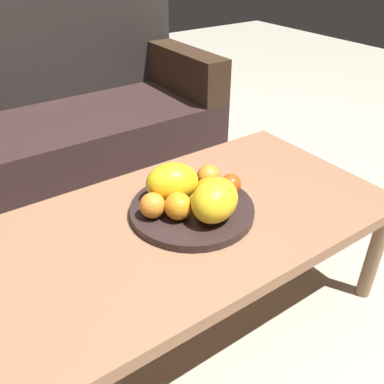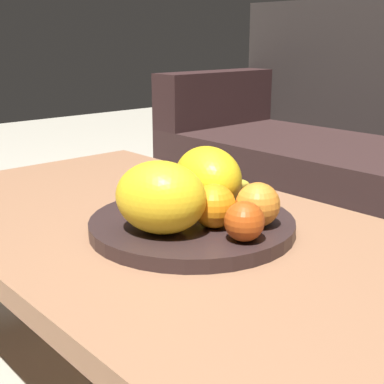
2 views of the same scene
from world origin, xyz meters
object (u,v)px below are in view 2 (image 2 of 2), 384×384
at_px(orange_left, 258,205).
at_px(banana_bunch, 204,194).
at_px(orange_front, 159,183).
at_px(apple_front, 242,222).
at_px(orange_right, 214,206).
at_px(melon_large_front, 161,197).
at_px(melon_smaller_beside, 208,178).
at_px(coffee_table, 173,246).
at_px(orange_back, 158,192).
at_px(fruit_bowl, 192,225).

height_order(orange_left, banana_bunch, orange_left).
bearing_deg(banana_bunch, orange_front, -161.69).
bearing_deg(apple_front, orange_right, 170.76).
bearing_deg(orange_right, apple_front, -9.24).
bearing_deg(melon_large_front, orange_front, 142.29).
distance_m(melon_large_front, orange_front, 0.18).
distance_m(melon_smaller_beside, apple_front, 0.19).
bearing_deg(melon_large_front, coffee_table, 128.85).
distance_m(melon_smaller_beside, orange_right, 0.11).
relative_size(melon_large_front, orange_back, 1.96).
bearing_deg(melon_smaller_beside, orange_back, -113.01).
bearing_deg(orange_left, orange_front, -170.84).
relative_size(orange_front, orange_back, 0.93).
height_order(orange_front, orange_back, orange_back).
height_order(fruit_bowl, melon_smaller_beside, melon_smaller_beside).
bearing_deg(orange_right, orange_back, -169.19).
distance_m(melon_large_front, apple_front, 0.14).
bearing_deg(coffee_table, banana_bunch, 75.45).
distance_m(orange_left, orange_right, 0.08).
bearing_deg(orange_front, banana_bunch, 18.31).
height_order(melon_large_front, apple_front, melon_large_front).
bearing_deg(orange_back, banana_bunch, 63.51).
height_order(melon_smaller_beside, orange_left, melon_smaller_beside).
distance_m(melon_large_front, banana_bunch, 0.15).
bearing_deg(banana_bunch, orange_left, 2.20).
bearing_deg(melon_smaller_beside, melon_large_front, -73.44).
height_order(fruit_bowl, orange_right, orange_right).
bearing_deg(melon_smaller_beside, orange_front, -155.36).
xyz_separation_m(fruit_bowl, orange_back, (-0.07, -0.03, 0.05)).
bearing_deg(melon_smaller_beside, orange_left, -2.90).
distance_m(melon_large_front, melon_smaller_beside, 0.16).
xyz_separation_m(melon_smaller_beside, orange_left, (0.13, -0.01, -0.02)).
bearing_deg(melon_large_front, orange_back, 144.45).
distance_m(orange_left, apple_front, 0.08).
relative_size(coffee_table, banana_bunch, 7.41).
relative_size(orange_left, apple_front, 1.17).
bearing_deg(fruit_bowl, orange_left, 28.96).
relative_size(melon_smaller_beside, banana_bunch, 0.92).
relative_size(melon_large_front, apple_front, 2.38).
bearing_deg(orange_right, orange_left, 52.68).
height_order(orange_back, banana_bunch, orange_back).
distance_m(melon_smaller_beside, banana_bunch, 0.03).
xyz_separation_m(melon_smaller_beside, orange_right, (0.09, -0.07, -0.02)).
height_order(melon_smaller_beside, orange_right, melon_smaller_beside).
height_order(coffee_table, orange_front, orange_front).
xyz_separation_m(coffee_table, melon_large_front, (0.06, -0.08, 0.13)).
xyz_separation_m(coffee_table, apple_front, (0.18, -0.00, 0.10)).
distance_m(coffee_table, orange_left, 0.19).
relative_size(fruit_bowl, melon_large_front, 2.38).
xyz_separation_m(melon_large_front, banana_bunch, (-0.04, 0.14, -0.03)).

